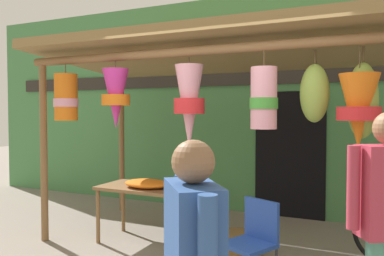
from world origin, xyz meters
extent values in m
cube|color=#47844C|center=(0.00, 2.75, 1.81)|extent=(12.07, 0.25, 3.61)
cube|color=#2D2823|center=(0.00, 2.60, 2.24)|extent=(10.87, 0.04, 0.24)
cube|color=black|center=(0.25, 2.61, 1.00)|extent=(1.10, 0.03, 2.00)
cylinder|color=brown|center=(-2.43, 0.14, 1.16)|extent=(0.09, 0.09, 2.31)
cylinder|color=brown|center=(-2.43, 1.87, 1.16)|extent=(0.09, 0.09, 2.31)
cylinder|color=brown|center=(-0.37, 0.14, 2.31)|extent=(4.32, 0.10, 0.10)
cylinder|color=brown|center=(-0.37, 1.87, 2.46)|extent=(4.32, 0.10, 0.10)
cube|color=olive|center=(-0.37, 1.00, 2.43)|extent=(4.62, 2.23, 0.31)
cylinder|color=brown|center=(-2.02, 0.11, 2.20)|extent=(0.01, 0.01, 0.12)
cylinder|color=orange|center=(-2.02, 0.11, 1.86)|extent=(0.28, 0.28, 0.57)
cylinder|color=pink|center=(-2.02, 0.11, 1.79)|extent=(0.30, 0.30, 0.10)
cylinder|color=brown|center=(-1.29, 0.13, 2.22)|extent=(0.01, 0.01, 0.09)
cone|color=#D13399|center=(-1.29, 0.13, 1.83)|extent=(0.30, 0.30, 0.69)
cylinder|color=orange|center=(-1.29, 0.13, 1.81)|extent=(0.33, 0.33, 0.12)
cylinder|color=brown|center=(-0.38, 0.21, 2.22)|extent=(0.01, 0.01, 0.08)
cone|color=pink|center=(-0.38, 0.21, 1.72)|extent=(0.31, 0.31, 0.92)
cylinder|color=red|center=(-0.38, 0.21, 1.74)|extent=(0.33, 0.33, 0.17)
cylinder|color=brown|center=(0.46, 0.11, 2.18)|extent=(0.01, 0.01, 0.16)
cylinder|color=pink|center=(0.46, 0.11, 1.81)|extent=(0.25, 0.25, 0.60)
cylinder|color=green|center=(0.46, 0.11, 1.76)|extent=(0.27, 0.27, 0.11)
cylinder|color=brown|center=(1.31, 0.18, 2.14)|extent=(0.01, 0.01, 0.25)
cone|color=orange|center=(1.31, 0.18, 1.68)|extent=(0.35, 0.35, 0.68)
cylinder|color=red|center=(1.31, 0.18, 1.66)|extent=(0.38, 0.38, 0.12)
cylinder|color=#4C3D23|center=(1.34, 0.24, 2.19)|extent=(0.02, 0.02, 0.14)
ellipsoid|color=#89A842|center=(1.34, 0.24, 1.77)|extent=(0.27, 0.23, 0.69)
cylinder|color=#4C3D23|center=(0.92, 0.25, 2.20)|extent=(0.02, 0.02, 0.13)
ellipsoid|color=#89A842|center=(0.92, 0.25, 1.85)|extent=(0.27, 0.23, 0.56)
cube|color=brown|center=(-1.07, 0.63, 0.71)|extent=(1.44, 0.66, 0.04)
cylinder|color=brown|center=(-1.74, 0.35, 0.34)|extent=(0.05, 0.05, 0.69)
cylinder|color=brown|center=(-0.40, 0.35, 0.34)|extent=(0.05, 0.05, 0.69)
cylinder|color=brown|center=(-1.74, 0.90, 0.34)|extent=(0.05, 0.05, 0.69)
cylinder|color=brown|center=(-0.40, 0.90, 0.34)|extent=(0.05, 0.05, 0.69)
ellipsoid|color=orange|center=(-1.13, 0.55, 0.78)|extent=(0.60, 0.42, 0.10)
ellipsoid|color=#D13399|center=(-1.04, 0.51, 0.78)|extent=(0.27, 0.21, 0.07)
cube|color=#2347A8|center=(0.40, -0.16, 0.44)|extent=(0.53, 0.53, 0.04)
cube|color=#2347A8|center=(0.47, 0.00, 0.64)|extent=(0.38, 0.21, 0.40)
cylinder|color=brown|center=(0.04, 0.57, 0.14)|extent=(0.53, 0.53, 0.28)
cylinder|color=#B23347|center=(1.31, -0.83, 1.17)|extent=(0.08, 0.08, 0.56)
cube|color=#2D5193|center=(0.65, -1.94, 1.05)|extent=(0.42, 0.45, 0.57)
cylinder|color=#2D5193|center=(0.49, -1.74, 1.07)|extent=(0.08, 0.08, 0.51)
cylinder|color=#2D5193|center=(0.80, -2.14, 1.07)|extent=(0.08, 0.08, 0.51)
sphere|color=#896042|center=(0.65, -1.94, 1.43)|extent=(0.21, 0.21, 0.21)
camera|label=1|loc=(1.41, -3.61, 1.67)|focal=36.39mm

